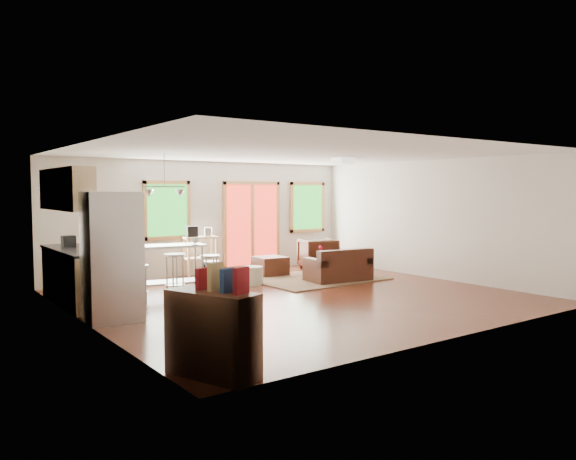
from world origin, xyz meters
TOP-DOWN VIEW (x-y plane):
  - floor at (0.00, 0.00)m, footprint 7.50×7.00m
  - ceiling at (0.00, 0.00)m, footprint 7.50×7.00m
  - back_wall at (0.00, 3.51)m, footprint 7.50×0.02m
  - left_wall at (-3.76, 0.00)m, footprint 0.02×7.00m
  - right_wall at (3.76, 0.00)m, footprint 0.02×7.00m
  - front_wall at (0.00, -3.51)m, footprint 7.50×0.02m
  - window_left at (-1.00, 3.46)m, footprint 1.10×0.05m
  - french_doors at (1.20, 3.46)m, footprint 1.60×0.05m
  - window_right at (2.90, 3.46)m, footprint 1.10×0.05m
  - rug at (1.51, 1.39)m, footprint 2.80×2.19m
  - loveseat at (1.73, 0.85)m, footprint 1.40×0.91m
  - coffee_table at (2.03, 1.67)m, footprint 1.03×0.75m
  - armchair at (2.53, 2.57)m, footprint 1.00×0.97m
  - ottoman at (1.01, 2.39)m, footprint 0.71×0.71m
  - pouf at (0.02, 1.58)m, footprint 0.55×0.55m
  - vase at (1.93, 1.71)m, footprint 0.19×0.20m
  - book at (2.02, 1.74)m, footprint 0.21×0.07m
  - cabinets at (-3.49, 1.70)m, footprint 0.64×2.24m
  - refrigerator at (-3.34, 0.10)m, footprint 0.83×0.80m
  - island at (-1.94, 1.52)m, footprint 1.55×0.83m
  - cup at (-1.36, 1.38)m, footprint 0.14×0.12m
  - bar_stool_a at (-2.56, 1.06)m, footprint 0.35×0.35m
  - bar_stool_b at (-1.88, 1.15)m, footprint 0.43×0.43m
  - bar_stool_c at (-1.30, 0.92)m, footprint 0.43×0.43m
  - trash_can at (-1.12, 1.23)m, footprint 0.41×0.41m
  - kitchen_cart at (-0.38, 3.17)m, footprint 0.81×0.59m
  - bookshelf at (-3.35, -3.03)m, footprint 0.72×1.08m
  - ceiling_flush at (1.60, 0.60)m, footprint 0.35×0.35m
  - pendant_light at (-1.90, 1.50)m, footprint 0.80×0.18m

SIDE VIEW (x-z plane):
  - floor at x=0.00m, z-range -0.02..0.00m
  - rug at x=1.51m, z-range 0.00..0.03m
  - pouf at x=0.02m, z-range 0.00..0.38m
  - ottoman at x=1.01m, z-range 0.00..0.44m
  - loveseat at x=1.73m, z-range -0.07..0.63m
  - trash_can at x=-1.12m, z-range 0.00..0.61m
  - coffee_table at x=2.03m, z-range 0.13..0.50m
  - armchair at x=2.53m, z-range 0.00..0.83m
  - bookshelf at x=-3.35m, z-range -0.13..1.06m
  - bar_stool_a at x=-2.56m, z-range 0.16..0.82m
  - vase at x=1.93m, z-range 0.36..0.65m
  - book at x=2.02m, z-range 0.40..0.68m
  - bar_stool_c at x=-1.30m, z-range 0.19..0.95m
  - bar_stool_b at x=-1.88m, z-range 0.20..1.00m
  - island at x=-1.94m, z-range 0.18..1.11m
  - kitchen_cart at x=-0.38m, z-range 0.21..1.35m
  - cabinets at x=-3.49m, z-range -0.22..2.08m
  - refrigerator at x=-3.34m, z-range 0.00..1.91m
  - cup at x=-1.36m, z-range 0.95..1.08m
  - french_doors at x=1.20m, z-range 0.05..2.15m
  - back_wall at x=0.00m, z-range 0.00..2.60m
  - left_wall at x=-3.76m, z-range 0.00..2.60m
  - right_wall at x=3.76m, z-range 0.00..2.60m
  - front_wall at x=0.00m, z-range 0.00..2.60m
  - window_left at x=-1.00m, z-range 0.85..2.15m
  - window_right at x=2.90m, z-range 0.85..2.15m
  - pendant_light at x=-1.90m, z-range 1.50..2.29m
  - ceiling_flush at x=1.60m, z-range 2.47..2.59m
  - ceiling at x=0.00m, z-range 2.60..2.62m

